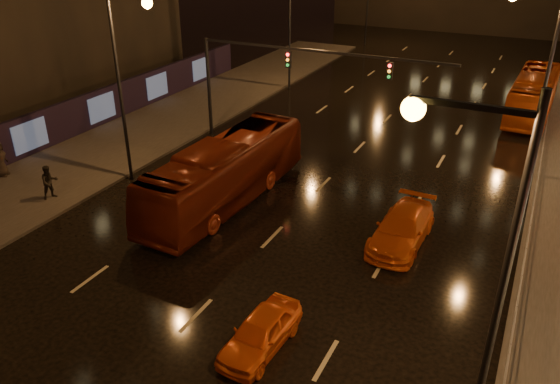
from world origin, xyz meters
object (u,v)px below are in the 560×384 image
at_px(bus_red, 226,172).
at_px(pedestrian_c, 0,159).
at_px(taxi_near, 261,332).
at_px(pedestrian_b, 49,182).
at_px(taxi_far, 402,228).
at_px(bus_curb, 533,94).

xyz_separation_m(bus_red, pedestrian_c, (-12.37, -3.06, -0.46)).
height_order(taxi_near, pedestrian_c, pedestrian_c).
distance_m(taxi_near, pedestrian_b, 15.13).
bearing_deg(taxi_far, taxi_near, -104.50).
distance_m(bus_curb, taxi_near, 30.56).
bearing_deg(taxi_near, taxi_far, 77.24).
xyz_separation_m(bus_curb, pedestrian_b, (-20.53, -25.22, -0.50)).
bearing_deg(taxi_near, bus_curb, 81.46).
relative_size(bus_curb, taxi_near, 2.96).
xyz_separation_m(taxi_near, pedestrian_c, (-18.85, 5.47, 0.50)).
xyz_separation_m(bus_red, taxi_near, (6.47, -8.53, -0.96)).
bearing_deg(bus_red, bus_curb, 61.25).
relative_size(taxi_near, pedestrian_c, 1.88).
bearing_deg(pedestrian_c, taxi_far, -105.70).
height_order(bus_red, pedestrian_b, bus_red).
distance_m(bus_red, bus_curb, 24.83).
distance_m(bus_curb, taxi_far, 21.78).
relative_size(taxi_near, pedestrian_b, 2.13).
xyz_separation_m(taxi_near, taxi_far, (2.41, 8.48, 0.09)).
distance_m(taxi_far, pedestrian_b, 17.21).
xyz_separation_m(bus_curb, pedestrian_c, (-25.00, -24.45, -0.39)).
bearing_deg(taxi_near, pedestrian_c, 166.90).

